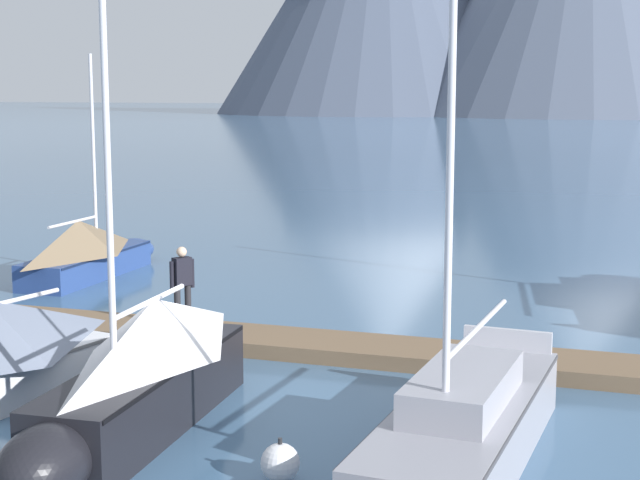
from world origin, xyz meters
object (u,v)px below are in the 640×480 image
Objects in this scene: sailboat_nearest_berth at (87,249)px; person_on_dock at (182,281)px; sailboat_mid_dock_starboard at (457,437)px; mooring_buoy_inner_mooring at (280,463)px; sailboat_mid_dock_port at (140,373)px.

person_on_dock is at bearing -39.38° from sailboat_nearest_berth.
sailboat_mid_dock_starboard is 2.43m from mooring_buoy_inner_mooring.
sailboat_mid_dock_starboard reaches higher than sailboat_nearest_berth.
sailboat_mid_dock_port is 4.98m from sailboat_mid_dock_starboard.
person_on_dock is 2.73× the size of mooring_buoy_inner_mooring.
sailboat_nearest_berth is 3.72× the size of person_on_dock.
sailboat_mid_dock_starboard is (4.96, 0.16, -0.37)m from sailboat_mid_dock_port.
sailboat_mid_dock_starboard reaches higher than person_on_dock.
sailboat_mid_dock_port is 5.10× the size of person_on_dock.
mooring_buoy_inner_mooring is (5.19, -6.23, -0.99)m from person_on_dock.
sailboat_mid_dock_port is at bearing -178.11° from sailboat_mid_dock_starboard.
person_on_dock is at bearing 129.81° from mooring_buoy_inner_mooring.
mooring_buoy_inner_mooring is at bearing -154.11° from sailboat_mid_dock_starboard.
person_on_dock is 8.17m from mooring_buoy_inner_mooring.
mooring_buoy_inner_mooring is (-2.17, -1.05, -0.32)m from sailboat_mid_dock_starboard.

